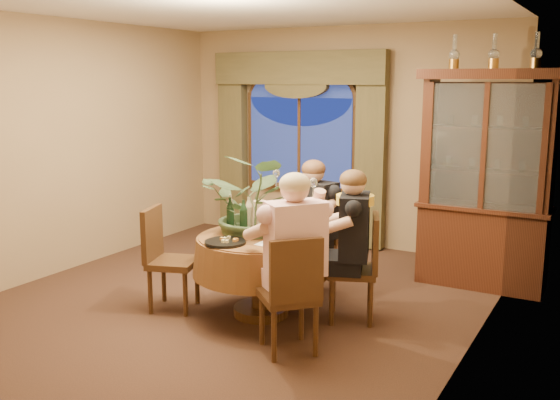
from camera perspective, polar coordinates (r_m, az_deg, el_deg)
The scene contains 34 objects.
floor at distance 6.27m, azimuth -3.75°, elevation -9.01°, with size 5.00×5.00×0.00m, color black.
wall_back at distance 8.13m, azimuth 5.81°, elevation 5.72°, with size 4.50×4.50×0.00m, color olive.
wall_right at distance 5.08m, azimuth 17.88°, elevation 2.05°, with size 5.00×5.00×0.00m, color olive.
ceiling at distance 5.92m, azimuth -4.10°, elevation 17.35°, with size 5.00×5.00×0.00m, color white.
window at distance 8.33m, azimuth 1.80°, elevation 5.21°, with size 1.62×0.10×1.32m, color navy, non-canonical shape.
arched_transom at distance 8.29m, azimuth 1.83°, elevation 10.58°, with size 1.60×0.06×0.44m, color navy, non-canonical shape.
drapery_left at distance 8.83m, azimuth -4.32°, elevation 4.73°, with size 0.38×0.14×2.32m, color #403A21.
drapery_right at distance 7.88m, azimuth 8.30°, elevation 3.89°, with size 0.38×0.14×2.32m, color #403A21.
swag_valance at distance 8.22m, azimuth 1.58°, elevation 11.97°, with size 2.45×0.16×0.42m, color #403A21, non-canonical shape.
dining_table at distance 5.74m, azimuth -1.75°, elevation -6.93°, with size 1.24×1.24×0.75m, color maroon.
china_cabinet at distance 6.72m, azimuth 18.31°, elevation 1.70°, with size 1.39×0.55×2.24m, color #32150D.
oil_lamp_left at distance 6.73m, azimuth 15.66°, elevation 12.90°, with size 0.11×0.11×0.34m, color #A5722D, non-canonical shape.
oil_lamp_center at distance 6.65m, azimuth 19.00°, elevation 12.74°, with size 0.11×0.11×0.34m, color #A5722D, non-canonical shape.
oil_lamp_right at distance 6.59m, azimuth 22.40°, elevation 12.54°, with size 0.11×0.11×0.34m, color #A5722D, non-canonical shape.
chair_right at distance 4.98m, azimuth 0.76°, elevation -8.52°, with size 0.42×0.42×0.96m, color black.
chair_back_right at distance 5.64m, azimuth 6.59°, elevation -6.20°, with size 0.42×0.42×0.96m, color black.
chair_back at distance 6.33m, azimuth 2.66°, elevation -4.23°, with size 0.42×0.42×0.96m, color black.
chair_front_left at distance 5.94m, azimuth -9.73°, elevation -5.40°, with size 0.42×0.42×0.96m, color black.
person_pink at distance 4.94m, azimuth 1.43°, elevation -5.75°, with size 0.52×0.47×1.44m, color beige, non-canonical shape.
person_back at distance 6.21m, azimuth 3.16°, elevation -2.55°, with size 0.49×0.45×1.37m, color black, non-canonical shape.
person_scarf at distance 5.55m, azimuth 6.79°, elevation -4.25°, with size 0.49×0.45×1.38m, color black, non-canonical shape.
stoneware_vase at distance 5.73m, azimuth -1.85°, elevation -1.54°, with size 0.16×0.16×0.30m, color tan, non-canonical shape.
centerpiece_plant at distance 5.67m, azimuth -2.03°, elevation 3.21°, with size 0.98×1.09×0.85m, color #395030.
olive_bowl at distance 5.58m, azimuth -1.23°, elevation -3.20°, with size 0.15×0.15×0.05m, color #4F582B.
cheese_platter at distance 5.40m, azimuth -5.03°, elevation -3.87°, with size 0.36×0.36×0.02m, color black.
wine_bottle_0 at distance 5.73m, azimuth -4.58°, elevation -1.39°, with size 0.07×0.07×0.33m, color black.
wine_bottle_1 at distance 5.61m, azimuth -3.34°, elevation -1.66°, with size 0.07×0.07×0.33m, color black.
wine_bottle_2 at distance 5.75m, azimuth -2.88°, elevation -1.34°, with size 0.07×0.07×0.33m, color tan.
wine_bottle_3 at distance 5.87m, azimuth -4.55°, elevation -1.11°, with size 0.07×0.07×0.33m, color tan.
tasting_paper_0 at distance 5.40m, azimuth -0.62°, elevation -3.91°, with size 0.21×0.30×0.00m, color white.
tasting_paper_1 at distance 5.71m, azimuth 1.81°, elevation -3.08°, with size 0.21×0.30×0.00m, color white.
wine_glass_person_pink at distance 5.25m, azimuth -0.23°, elevation -3.37°, with size 0.07×0.07×0.18m, color silver, non-canonical shape.
wine_glass_person_back at distance 5.91m, azimuth 0.96°, elevation -1.73°, with size 0.07×0.07×0.18m, color silver, non-canonical shape.
wine_glass_person_scarf at distance 5.55m, azimuth 2.35°, elevation -2.58°, with size 0.07×0.07×0.18m, color silver, non-canonical shape.
Camera 1 is at (3.23, -4.93, 2.15)m, focal length 40.00 mm.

